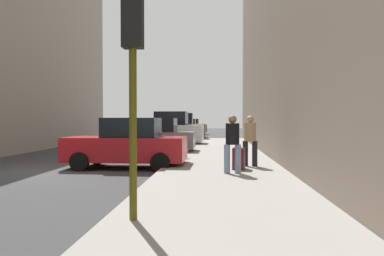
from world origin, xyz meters
TOP-DOWN VIEW (x-y plane):
  - ground_plane at (0.00, 0.00)m, footprint 120.00×120.00m
  - sidewalk at (6.00, 0.00)m, footprint 4.00×40.00m
  - parked_red_hatchback at (2.65, 1.36)m, footprint 4.22×2.10m
  - parked_gray_coupe at (2.65, 6.96)m, footprint 4.22×2.10m
  - parked_white_van at (2.65, 12.97)m, footprint 4.67×2.20m
  - parked_bronze_suv at (2.65, 19.02)m, footprint 4.62×2.09m
  - parked_silver_sedan at (2.65, 24.45)m, footprint 4.21×2.08m
  - parked_dark_green_sedan at (2.65, 30.83)m, footprint 4.24×2.13m
  - fire_hydrant at (4.45, 3.49)m, footprint 0.42×0.22m
  - traffic_light at (4.50, -5.95)m, footprint 0.32×0.32m
  - pedestrian_in_tan_coat at (6.94, 0.98)m, footprint 0.53×0.48m
  - pedestrian_in_jeans at (6.28, -0.75)m, footprint 0.50×0.40m
  - rolling_suitcase at (6.52, 0.21)m, footprint 0.45×0.61m

SIDE VIEW (x-z plane):
  - ground_plane at x=0.00m, z-range 0.00..0.00m
  - sidewalk at x=6.00m, z-range 0.00..0.15m
  - rolling_suitcase at x=6.52m, z-range -0.03..1.01m
  - fire_hydrant at x=4.45m, z-range 0.15..0.85m
  - parked_red_hatchback at x=2.65m, z-range -0.05..1.74m
  - parked_gray_coupe at x=2.65m, z-range -0.05..1.74m
  - parked_silver_sedan at x=2.65m, z-range -0.05..1.74m
  - parked_dark_green_sedan at x=2.65m, z-range -0.05..1.74m
  - parked_white_van at x=2.65m, z-range -0.09..2.16m
  - parked_bronze_suv at x=2.65m, z-range -0.09..2.16m
  - pedestrian_in_tan_coat at x=6.94m, z-range 0.25..1.96m
  - pedestrian_in_jeans at x=6.28m, z-range 0.25..1.96m
  - traffic_light at x=4.50m, z-range 0.96..4.56m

